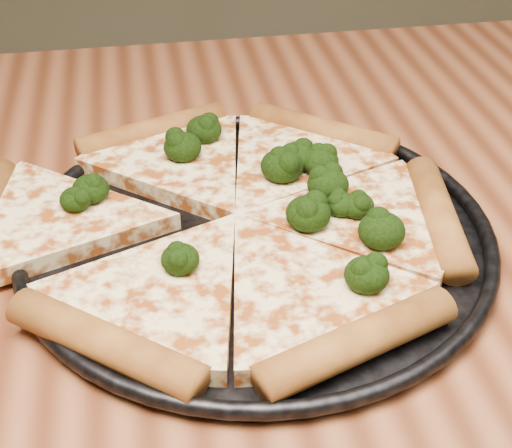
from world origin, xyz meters
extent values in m
cube|color=brown|center=(0.00, 0.00, 0.73)|extent=(1.20, 0.90, 0.04)
cylinder|color=black|center=(0.05, 0.03, 0.75)|extent=(0.36, 0.36, 0.01)
torus|color=black|center=(0.05, 0.03, 0.76)|extent=(0.38, 0.38, 0.01)
cylinder|color=#A56629|center=(0.14, 0.16, 0.77)|extent=(0.13, 0.11, 0.03)
cylinder|color=#A56629|center=(-0.02, 0.19, 0.77)|extent=(0.15, 0.08, 0.03)
cylinder|color=#A56629|center=(-0.07, -0.09, 0.77)|extent=(0.13, 0.11, 0.03)
cylinder|color=#A56629|center=(0.09, -0.11, 0.77)|extent=(0.15, 0.08, 0.03)
cylinder|color=#A56629|center=(0.19, 0.01, 0.77)|extent=(0.05, 0.15, 0.03)
ellipsoid|color=black|center=(-0.01, -0.02, 0.78)|extent=(0.03, 0.03, 0.02)
ellipsoid|color=black|center=(0.12, 0.02, 0.78)|extent=(0.02, 0.02, 0.02)
ellipsoid|color=black|center=(0.13, 0.02, 0.78)|extent=(0.03, 0.03, 0.02)
ellipsoid|color=black|center=(-0.09, 0.07, 0.78)|extent=(0.03, 0.03, 0.02)
ellipsoid|color=black|center=(0.02, 0.16, 0.78)|extent=(0.03, 0.03, 0.02)
ellipsoid|color=black|center=(0.00, 0.13, 0.78)|extent=(0.03, 0.03, 0.03)
ellipsoid|color=black|center=(0.09, 0.01, 0.78)|extent=(0.04, 0.04, 0.03)
ellipsoid|color=black|center=(0.14, -0.02, 0.78)|extent=(0.04, 0.04, 0.03)
ellipsoid|color=black|center=(-0.08, 0.08, 0.78)|extent=(0.03, 0.03, 0.02)
ellipsoid|color=black|center=(0.11, -0.07, 0.78)|extent=(0.03, 0.03, 0.02)
ellipsoid|color=black|center=(0.08, 0.08, 0.78)|extent=(0.04, 0.04, 0.03)
ellipsoid|color=black|center=(0.10, 0.10, 0.78)|extent=(0.03, 0.03, 0.02)
ellipsoid|color=black|center=(0.11, 0.05, 0.78)|extent=(0.03, 0.03, 0.03)
ellipsoid|color=black|center=(0.11, 0.09, 0.78)|extent=(0.03, 0.03, 0.02)
camera|label=1|loc=(-0.03, -0.44, 1.10)|focal=51.75mm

